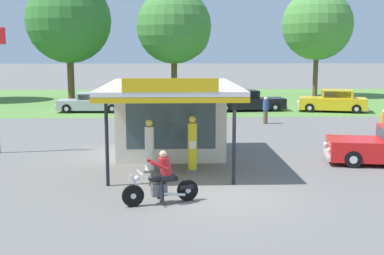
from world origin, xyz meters
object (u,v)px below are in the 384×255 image
object	(u,v)px
parked_car_back_row_left	(164,108)
bystander_leaning_by_kiosk	(383,125)
parked_car_back_row_far_right	(247,101)
parked_car_back_row_centre_left	(333,102)
bystander_strolling_foreground	(266,110)
gas_pump_nearside	(150,148)
parked_car_back_row_centre_right	(92,103)
motorcycle_with_rider	(162,182)
gas_pump_offside	(192,146)

from	to	relation	value
parked_car_back_row_left	bystander_leaning_by_kiosk	size ratio (longest dim) A/B	3.34
parked_car_back_row_far_right	parked_car_back_row_centre_left	bearing A→B (deg)	-6.46
parked_car_back_row_far_right	bystander_strolling_foreground	bearing A→B (deg)	-88.38
parked_car_back_row_centre_left	parked_car_back_row_left	bearing A→B (deg)	-165.73
parked_car_back_row_left	bystander_leaning_by_kiosk	world-z (taller)	bystander_leaning_by_kiosk
gas_pump_nearside	parked_car_back_row_centre_right	xyz separation A→B (m)	(-4.98, 18.27, -0.24)
bystander_strolling_foreground	parked_car_back_row_centre_left	bearing A→B (deg)	44.13
gas_pump_nearside	bystander_leaning_by_kiosk	xyz separation A→B (m)	(11.18, 5.85, -0.07)
motorcycle_with_rider	bystander_strolling_foreground	bearing A→B (deg)	69.27
bystander_strolling_foreground	bystander_leaning_by_kiosk	world-z (taller)	bystander_strolling_foreground
parked_car_back_row_centre_left	parked_car_back_row_left	world-z (taller)	parked_car_back_row_centre_left
bystander_leaning_by_kiosk	gas_pump_nearside	bearing A→B (deg)	-152.38
bystander_leaning_by_kiosk	gas_pump_offside	bearing A→B (deg)	-148.67
parked_car_back_row_centre_left	bystander_strolling_foreground	bearing A→B (deg)	-135.87
parked_car_back_row_centre_left	parked_car_back_row_far_right	distance (m)	6.25
gas_pump_nearside	motorcycle_with_rider	distance (m)	3.89
parked_car_back_row_far_right	gas_pump_offside	bearing A→B (deg)	-104.40
gas_pump_offside	motorcycle_with_rider	bearing A→B (deg)	-105.16
gas_pump_offside	motorcycle_with_rider	xyz separation A→B (m)	(-1.04, -3.84, -0.30)
parked_car_back_row_centre_left	parked_car_back_row_centre_right	size ratio (longest dim) A/B	1.05
parked_car_back_row_left	bystander_leaning_by_kiosk	bearing A→B (deg)	-39.00
parked_car_back_row_far_right	bystander_leaning_by_kiosk	xyz separation A→B (m)	(4.86, -12.63, 0.13)
motorcycle_with_rider	bystander_strolling_foreground	world-z (taller)	bystander_strolling_foreground
parked_car_back_row_left	motorcycle_with_rider	bearing A→B (deg)	-89.27
gas_pump_nearside	parked_car_back_row_far_right	world-z (taller)	gas_pump_nearside
gas_pump_nearside	parked_car_back_row_centre_left	bearing A→B (deg)	54.84
parked_car_back_row_centre_right	gas_pump_nearside	bearing A→B (deg)	-74.76
motorcycle_with_rider	parked_car_back_row_far_right	xyz separation A→B (m)	(5.79, 22.33, 0.04)
bystander_leaning_by_kiosk	bystander_strolling_foreground	bearing A→B (deg)	127.56
parked_car_back_row_left	bystander_strolling_foreground	size ratio (longest dim) A/B	3.18
gas_pump_offside	bystander_leaning_by_kiosk	world-z (taller)	gas_pump_offside
parked_car_back_row_centre_right	parked_car_back_row_far_right	bearing A→B (deg)	1.08
motorcycle_with_rider	parked_car_back_row_centre_right	bearing A→B (deg)	103.98
motorcycle_with_rider	parked_car_back_row_centre_left	bearing A→B (deg)	60.98
gas_pump_offside	parked_car_back_row_far_right	xyz separation A→B (m)	(4.75, 18.48, -0.26)
motorcycle_with_rider	parked_car_back_row_centre_left	world-z (taller)	parked_car_back_row_centre_left
parked_car_back_row_centre_right	bystander_leaning_by_kiosk	distance (m)	20.38
motorcycle_with_rider	parked_car_back_row_left	world-z (taller)	motorcycle_with_rider
parked_car_back_row_centre_left	motorcycle_with_rider	bearing A→B (deg)	-119.02
parked_car_back_row_centre_right	bystander_strolling_foreground	size ratio (longest dim) A/B	3.01
bystander_strolling_foreground	parked_car_back_row_centre_right	bearing A→B (deg)	151.11
parked_car_back_row_centre_left	parked_car_back_row_far_right	bearing A→B (deg)	173.54
gas_pump_nearside	bystander_leaning_by_kiosk	bearing A→B (deg)	27.62
parked_car_back_row_centre_left	parked_car_back_row_centre_right	bearing A→B (deg)	178.40
gas_pump_nearside	gas_pump_offside	distance (m)	1.57
gas_pump_offside	bystander_leaning_by_kiosk	distance (m)	11.25
parked_car_back_row_centre_left	bystander_strolling_foreground	xyz separation A→B (m)	(-6.02, -5.85, 0.13)
gas_pump_offside	bystander_leaning_by_kiosk	bearing A→B (deg)	31.33
motorcycle_with_rider	parked_car_back_row_left	xyz separation A→B (m)	(-0.24, 18.51, 0.02)
motorcycle_with_rider	parked_car_back_row_centre_right	xyz separation A→B (m)	(-5.51, 22.11, -0.00)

